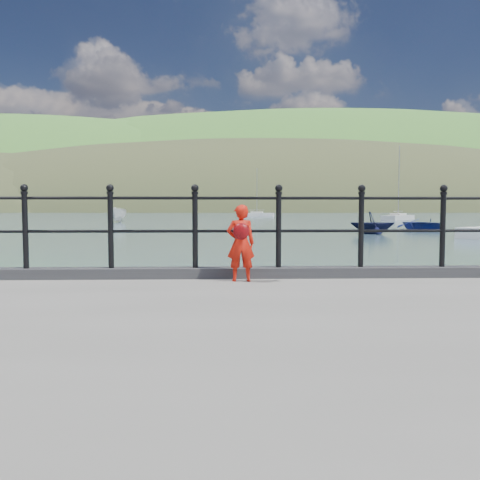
{
  "coord_description": "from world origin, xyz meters",
  "views": [
    {
      "loc": [
        -0.21,
        -7.42,
        2.03
      ],
      "look_at": [
        0.04,
        -0.2,
        1.55
      ],
      "focal_mm": 38.0,
      "sensor_mm": 36.0,
      "label": 1
    }
  ],
  "objects_px": {
    "launch_blue": "(425,224)",
    "sailboat_far": "(398,218)",
    "launch_white": "(118,215)",
    "child": "(241,243)",
    "sailboat_deep": "(257,215)",
    "launch_navy": "(372,223)",
    "railing": "(237,221)"
  },
  "relations": [
    {
      "from": "child",
      "to": "launch_blue",
      "type": "height_order",
      "value": "child"
    },
    {
      "from": "launch_white",
      "to": "sailboat_far",
      "type": "bearing_deg",
      "value": 13.59
    },
    {
      "from": "child",
      "to": "launch_blue",
      "type": "xyz_separation_m",
      "value": [
        17.32,
        36.56,
        -1.04
      ]
    },
    {
      "from": "launch_blue",
      "to": "sailboat_deep",
      "type": "bearing_deg",
      "value": 87.51
    },
    {
      "from": "child",
      "to": "launch_navy",
      "type": "distance_m",
      "value": 31.75
    },
    {
      "from": "launch_blue",
      "to": "launch_navy",
      "type": "xyz_separation_m",
      "value": [
        -6.57,
        -6.69,
        0.33
      ]
    },
    {
      "from": "child",
      "to": "sailboat_far",
      "type": "relative_size",
      "value": 0.09
    },
    {
      "from": "launch_blue",
      "to": "child",
      "type": "bearing_deg",
      "value": -128.41
    },
    {
      "from": "sailboat_far",
      "to": "launch_blue",
      "type": "bearing_deg",
      "value": -155.44
    },
    {
      "from": "launch_white",
      "to": "launch_navy",
      "type": "xyz_separation_m",
      "value": [
        24.39,
        -28.81,
        -0.13
      ]
    },
    {
      "from": "sailboat_deep",
      "to": "sailboat_far",
      "type": "height_order",
      "value": "sailboat_far"
    },
    {
      "from": "railing",
      "to": "launch_navy",
      "type": "distance_m",
      "value": 31.44
    },
    {
      "from": "launch_blue",
      "to": "launch_white",
      "type": "xyz_separation_m",
      "value": [
        -30.96,
        22.13,
        0.46
      ]
    },
    {
      "from": "launch_blue",
      "to": "launch_white",
      "type": "distance_m",
      "value": 38.06
    },
    {
      "from": "child",
      "to": "launch_navy",
      "type": "bearing_deg",
      "value": -112.75
    },
    {
      "from": "launch_white",
      "to": "child",
      "type": "bearing_deg",
      "value": -76.27
    },
    {
      "from": "launch_white",
      "to": "sailboat_deep",
      "type": "distance_m",
      "value": 40.62
    },
    {
      "from": "sailboat_deep",
      "to": "launch_navy",
      "type": "bearing_deg",
      "value": -72.51
    },
    {
      "from": "railing",
      "to": "child",
      "type": "distance_m",
      "value": 0.46
    },
    {
      "from": "launch_blue",
      "to": "launch_white",
      "type": "bearing_deg",
      "value": 131.39
    },
    {
      "from": "railing",
      "to": "launch_blue",
      "type": "distance_m",
      "value": 40.17
    },
    {
      "from": "railing",
      "to": "child",
      "type": "xyz_separation_m",
      "value": [
        0.04,
        -0.35,
        -0.29
      ]
    },
    {
      "from": "launch_blue",
      "to": "sailboat_far",
      "type": "height_order",
      "value": "sailboat_far"
    },
    {
      "from": "sailboat_far",
      "to": "railing",
      "type": "bearing_deg",
      "value": -161.1
    },
    {
      "from": "launch_navy",
      "to": "sailboat_deep",
      "type": "relative_size",
      "value": 0.32
    },
    {
      "from": "sailboat_far",
      "to": "sailboat_deep",
      "type": "bearing_deg",
      "value": 76.43
    },
    {
      "from": "child",
      "to": "launch_navy",
      "type": "height_order",
      "value": "child"
    },
    {
      "from": "railing",
      "to": "sailboat_deep",
      "type": "xyz_separation_m",
      "value": [
        6.66,
        93.53,
        -1.48
      ]
    },
    {
      "from": "child",
      "to": "launch_white",
      "type": "bearing_deg",
      "value": -79.87
    },
    {
      "from": "sailboat_far",
      "to": "launch_navy",
      "type": "bearing_deg",
      "value": -161.85
    },
    {
      "from": "child",
      "to": "sailboat_far",
      "type": "bearing_deg",
      "value": -113.89
    },
    {
      "from": "launch_navy",
      "to": "sailboat_far",
      "type": "xyz_separation_m",
      "value": [
        15.17,
        37.91,
        -0.48
      ]
    }
  ]
}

